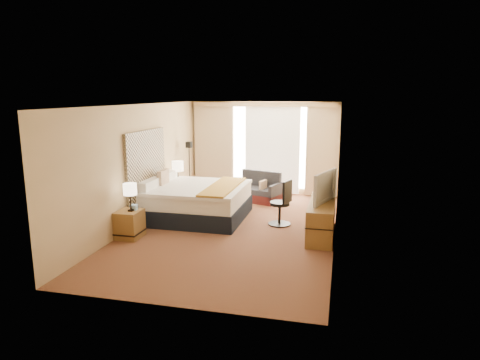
% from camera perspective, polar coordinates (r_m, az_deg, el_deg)
% --- Properties ---
extents(floor, '(4.20, 7.00, 0.02)m').
position_cam_1_polar(floor, '(9.17, -0.84, -6.46)').
color(floor, '#521A17').
rests_on(floor, ground).
extents(ceiling, '(4.20, 7.00, 0.02)m').
position_cam_1_polar(ceiling, '(8.73, -0.89, 10.01)').
color(ceiling, white).
rests_on(ceiling, wall_back).
extents(wall_back, '(4.20, 0.02, 2.60)m').
position_cam_1_polar(wall_back, '(12.24, 3.22, 4.31)').
color(wall_back, '#D4B081').
rests_on(wall_back, ground).
extents(wall_front, '(4.20, 0.02, 2.60)m').
position_cam_1_polar(wall_front, '(5.62, -9.78, -4.45)').
color(wall_front, '#D4B081').
rests_on(wall_front, ground).
extents(wall_left, '(0.02, 7.00, 2.60)m').
position_cam_1_polar(wall_left, '(9.59, -13.12, 2.03)').
color(wall_left, '#D4B081').
rests_on(wall_left, ground).
extents(wall_right, '(0.02, 7.00, 2.60)m').
position_cam_1_polar(wall_right, '(8.59, 12.85, 0.97)').
color(wall_right, '#D4B081').
rests_on(wall_right, ground).
extents(headboard, '(0.06, 1.85, 1.50)m').
position_cam_1_polar(headboard, '(9.75, -12.38, 2.10)').
color(headboard, black).
rests_on(headboard, wall_left).
extents(nightstand_left, '(0.45, 0.52, 0.55)m').
position_cam_1_polar(nightstand_left, '(8.81, -14.52, -5.72)').
color(nightstand_left, olive).
rests_on(nightstand_left, floor).
extents(nightstand_right, '(0.45, 0.52, 0.55)m').
position_cam_1_polar(nightstand_right, '(10.99, -8.44, -2.05)').
color(nightstand_right, olive).
rests_on(nightstand_right, floor).
extents(media_dresser, '(0.50, 1.80, 0.70)m').
position_cam_1_polar(media_dresser, '(8.81, 10.81, -5.04)').
color(media_dresser, olive).
rests_on(media_dresser, floor).
extents(window, '(2.30, 0.02, 2.30)m').
position_cam_1_polar(window, '(12.17, 4.36, 4.35)').
color(window, white).
rests_on(window, wall_back).
extents(curtains, '(4.12, 0.19, 2.56)m').
position_cam_1_polar(curtains, '(12.12, 3.11, 4.76)').
color(curtains, beige).
rests_on(curtains, floor).
extents(bed, '(2.24, 2.05, 1.09)m').
position_cam_1_polar(bed, '(9.88, -6.01, -2.80)').
color(bed, black).
rests_on(bed, floor).
extents(loveseat, '(1.39, 1.03, 0.78)m').
position_cam_1_polar(loveseat, '(11.44, 2.33, -1.50)').
color(loveseat, '#571A18').
rests_on(loveseat, floor).
extents(floor_lamp, '(0.20, 0.20, 1.56)m').
position_cam_1_polar(floor_lamp, '(11.60, -6.78, 2.85)').
color(floor_lamp, black).
rests_on(floor_lamp, floor).
extents(desk_chair, '(0.49, 0.49, 1.00)m').
position_cam_1_polar(desk_chair, '(9.32, 5.61, -3.37)').
color(desk_chair, black).
rests_on(desk_chair, floor).
extents(lamp_left, '(0.26, 0.26, 0.56)m').
position_cam_1_polar(lamp_left, '(8.59, -14.46, -1.28)').
color(lamp_left, black).
rests_on(lamp_left, nightstand_left).
extents(lamp_right, '(0.29, 0.29, 0.61)m').
position_cam_1_polar(lamp_right, '(10.83, -8.31, 1.79)').
color(lamp_right, black).
rests_on(lamp_right, nightstand_right).
extents(tissue_box, '(0.13, 0.13, 0.11)m').
position_cam_1_polar(tissue_box, '(8.75, -13.97, -3.56)').
color(tissue_box, '#8FB9DD').
rests_on(tissue_box, nightstand_left).
extents(telephone, '(0.21, 0.18, 0.07)m').
position_cam_1_polar(telephone, '(11.01, -8.13, -0.36)').
color(telephone, black).
rests_on(telephone, nightstand_right).
extents(television, '(0.48, 1.07, 0.62)m').
position_cam_1_polar(television, '(8.64, 10.64, -0.84)').
color(television, black).
rests_on(television, media_dresser).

